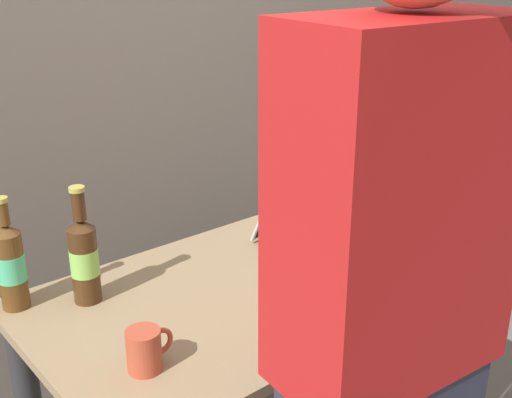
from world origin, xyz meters
name	(u,v)px	position (x,y,z in m)	size (l,w,h in m)	color
desk	(251,327)	(0.00, 0.00, 0.57)	(1.23, 0.74, 0.71)	#9E8460
laptop	(316,228)	(0.35, 0.10, 0.75)	(0.38, 0.38, 0.19)	#B7BABC
beer_bottle_green	(84,257)	(-0.39, 0.21, 0.84)	(0.07, 0.07, 0.32)	#472B14
beer_bottle_brown	(11,265)	(-0.55, 0.30, 0.84)	(0.07, 0.07, 0.31)	brown
person_figure	(386,346)	(-0.18, -0.61, 0.90)	(0.44, 0.32, 1.76)	#2D3347
coffee_mug	(145,350)	(-0.43, -0.15, 0.76)	(0.11, 0.08, 0.10)	#BF4C33
back_wall	(99,40)	(0.00, 0.81, 1.30)	(6.00, 0.10, 2.60)	gray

